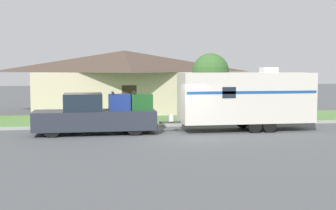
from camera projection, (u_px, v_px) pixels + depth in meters
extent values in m
plane|color=#515456|center=(182.00, 136.00, 22.57)|extent=(120.00, 120.00, 0.00)
cube|color=#999993|center=(169.00, 125.00, 26.25)|extent=(80.00, 0.30, 0.14)
cube|color=#568442|center=(159.00, 119.00, 29.84)|extent=(80.00, 7.00, 0.03)
cube|color=beige|center=(125.00, 91.00, 34.98)|extent=(12.78, 7.62, 2.95)
pyramid|color=#4C3D33|center=(125.00, 61.00, 34.79)|extent=(13.80, 8.23, 1.58)
cube|color=#4C3828|center=(129.00, 101.00, 31.30)|extent=(1.00, 0.06, 2.10)
cylinder|color=black|center=(52.00, 128.00, 22.16)|extent=(0.86, 0.28, 0.86)
cylinder|color=black|center=(54.00, 124.00, 23.75)|extent=(0.86, 0.28, 0.86)
cylinder|color=black|center=(135.00, 127.00, 22.82)|extent=(0.86, 0.28, 0.86)
cylinder|color=black|center=(132.00, 123.00, 24.41)|extent=(0.86, 0.28, 0.86)
cube|color=#282D38|center=(70.00, 120.00, 23.07)|extent=(3.58, 1.98, 0.94)
cube|color=#19232D|center=(83.00, 102.00, 23.10)|extent=(1.86, 1.82, 0.85)
cube|color=#282D38|center=(131.00, 119.00, 23.57)|extent=(2.42, 1.98, 0.94)
cube|color=#333333|center=(156.00, 126.00, 23.81)|extent=(0.12, 1.78, 0.20)
cube|color=navy|center=(120.00, 102.00, 23.41)|extent=(1.11, 0.83, 0.80)
cube|color=black|center=(113.00, 93.00, 23.31)|extent=(0.10, 0.91, 0.08)
cube|color=#194C1E|center=(141.00, 102.00, 23.59)|extent=(1.11, 0.83, 0.80)
cube|color=black|center=(134.00, 92.00, 23.49)|extent=(0.10, 0.91, 0.08)
cylinder|color=black|center=(255.00, 126.00, 23.68)|extent=(0.71, 0.22, 0.71)
cylinder|color=black|center=(242.00, 121.00, 25.59)|extent=(0.71, 0.22, 0.71)
cylinder|color=black|center=(269.00, 126.00, 23.81)|extent=(0.71, 0.22, 0.71)
cylinder|color=black|center=(256.00, 121.00, 25.72)|extent=(0.71, 0.22, 0.71)
cube|color=beige|center=(246.00, 97.00, 24.49)|extent=(6.93, 2.22, 2.58)
cube|color=navy|center=(253.00, 92.00, 23.37)|extent=(6.79, 0.01, 0.14)
cube|color=#383838|center=(170.00, 122.00, 23.92)|extent=(1.12, 0.12, 0.10)
cylinder|color=silver|center=(171.00, 118.00, 23.91)|extent=(0.28, 0.28, 0.36)
cube|color=silver|center=(269.00, 70.00, 24.58)|extent=(0.80, 0.68, 0.28)
cube|color=#19232D|center=(229.00, 93.00, 23.16)|extent=(0.70, 0.01, 0.56)
cylinder|color=brown|center=(81.00, 117.00, 26.28)|extent=(0.09, 0.09, 1.02)
cube|color=silver|center=(81.00, 106.00, 26.23)|extent=(0.48, 0.20, 0.22)
cylinder|color=brown|center=(210.00, 101.00, 30.80)|extent=(0.24, 0.24, 2.11)
sphere|color=#38662D|center=(211.00, 72.00, 30.63)|extent=(2.41, 2.41, 2.41)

